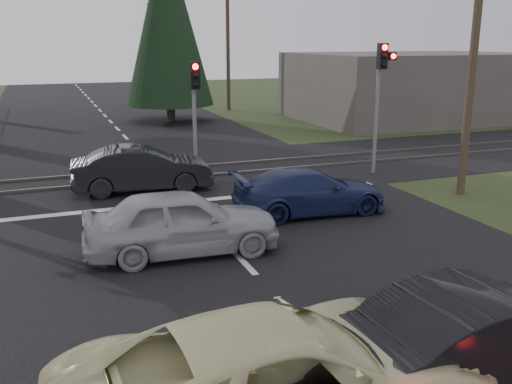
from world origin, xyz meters
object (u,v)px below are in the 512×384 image
traffic_signal_right (381,83)px  utility_pole_mid (228,41)px  utility_pole_far (156,40)px  dark_hatchback (486,334)px  silver_car (182,222)px  utility_pole_near (475,43)px  blue_sedan (310,192)px  traffic_signal_center (195,101)px  dark_car_far (142,169)px  cream_coupe (282,377)px

traffic_signal_right → utility_pole_mid: size_ratio=0.52×
utility_pole_far → dark_hatchback: bearing=-96.7°
utility_pole_mid → silver_car: (-9.63, -25.99, -3.96)m
utility_pole_far → utility_pole_mid: bearing=-90.0°
utility_pole_near → blue_sedan: utility_pole_near is taller
traffic_signal_center → utility_pole_near: (7.50, -4.68, 1.92)m
traffic_signal_right → utility_pole_far: size_ratio=0.52×
utility_pole_near → silver_car: (-9.63, -1.99, -3.96)m
dark_car_far → traffic_signal_center: bearing=-67.0°
cream_coupe → silver_car: bearing=-5.1°
utility_pole_near → traffic_signal_center: bearing=148.0°
traffic_signal_right → traffic_signal_center: traffic_signal_right is taller
utility_pole_far → blue_sedan: 49.64m
blue_sedan → traffic_signal_center: bearing=25.5°
traffic_signal_right → silver_car: 10.57m
traffic_signal_right → utility_pole_far: (0.95, 45.53, 1.41)m
utility_pole_mid → dark_car_far: (-9.51, -20.01, -3.99)m
utility_pole_far → cream_coupe: (-9.95, -57.55, -3.94)m
utility_pole_far → cream_coupe: 58.54m
dark_hatchback → silver_car: size_ratio=1.01×
blue_sedan → utility_pole_far: bearing=-3.4°
dark_hatchback → dark_car_far: size_ratio=1.01×
utility_pole_near → dark_hatchback: (-6.77, -8.55, -3.98)m
traffic_signal_right → traffic_signal_center: 6.68m
traffic_signal_right → silver_car: size_ratio=1.05×
utility_pole_mid → utility_pole_far: same height
traffic_signal_right → blue_sedan: (-4.53, -3.65, -2.67)m
blue_sedan → dark_car_far: 5.79m
traffic_signal_right → dark_hatchback: (-5.81, -12.02, -2.57)m
utility_pole_mid → cream_coupe: utility_pole_mid is taller
traffic_signal_center → blue_sedan: traffic_signal_center is taller
cream_coupe → silver_car: cream_coupe is taller
utility_pole_mid → utility_pole_far: size_ratio=1.00×
silver_car → dark_hatchback: bearing=-152.7°
dark_hatchback → blue_sedan: dark_hatchback is taller
silver_car → dark_car_far: bearing=2.5°
utility_pole_far → dark_hatchback: size_ratio=2.00×
utility_pole_far → silver_car: size_ratio=2.01×
utility_pole_mid → dark_car_far: 22.51m
utility_pole_near → silver_car: bearing=-168.3°
utility_pole_mid → traffic_signal_right: bearing=-92.7°
traffic_signal_center → utility_pole_mid: 20.82m
utility_pole_near → blue_sedan: size_ratio=2.03×
traffic_signal_center → cream_coupe: traffic_signal_center is taller
utility_pole_mid → dark_car_far: bearing=-115.4°
traffic_signal_center → dark_hatchback: traffic_signal_center is taller
traffic_signal_right → cream_coupe: size_ratio=0.83×
traffic_signal_right → dark_car_far: bearing=176.6°
silver_car → utility_pole_near: bearing=-74.7°
utility_pole_far → traffic_signal_right: bearing=-91.2°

